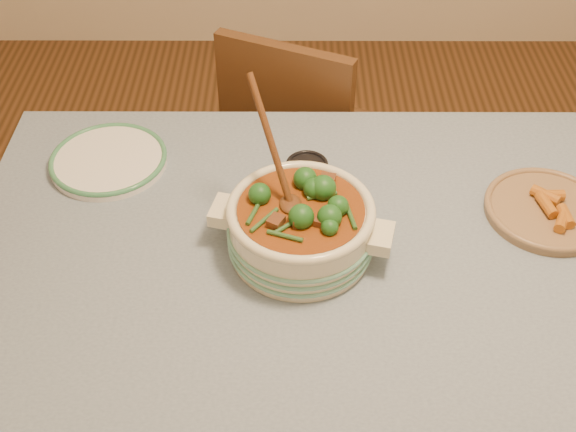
# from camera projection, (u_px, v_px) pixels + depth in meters

# --- Properties ---
(dining_table) EXTENTS (1.68, 1.08, 0.76)m
(dining_table) POSITION_uv_depth(u_px,v_px,m) (353.00, 290.00, 1.57)
(dining_table) COLOR brown
(dining_table) RESTS_ON floor
(stew_casserole) EXTENTS (0.39, 0.35, 0.36)m
(stew_casserole) POSITION_uv_depth(u_px,v_px,m) (300.00, 224.00, 1.48)
(stew_casserole) COLOR beige
(stew_casserole) RESTS_ON dining_table
(white_plate) EXTENTS (0.29, 0.29, 0.02)m
(white_plate) POSITION_uv_depth(u_px,v_px,m) (109.00, 160.00, 1.73)
(white_plate) COLOR white
(white_plate) RESTS_ON dining_table
(condiment_bowl) EXTENTS (0.10, 0.10, 0.05)m
(condiment_bowl) POSITION_uv_depth(u_px,v_px,m) (307.00, 170.00, 1.68)
(condiment_bowl) COLOR black
(condiment_bowl) RESTS_ON dining_table
(fried_plate) EXTENTS (0.28, 0.28, 0.05)m
(fried_plate) POSITION_uv_depth(u_px,v_px,m) (547.00, 208.00, 1.60)
(fried_plate) COLOR #8D6B4E
(fried_plate) RESTS_ON dining_table
(chair_far) EXTENTS (0.54, 0.54, 0.87)m
(chair_far) POSITION_uv_depth(u_px,v_px,m) (298.00, 138.00, 2.25)
(chair_far) COLOR #512F18
(chair_far) RESTS_ON floor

